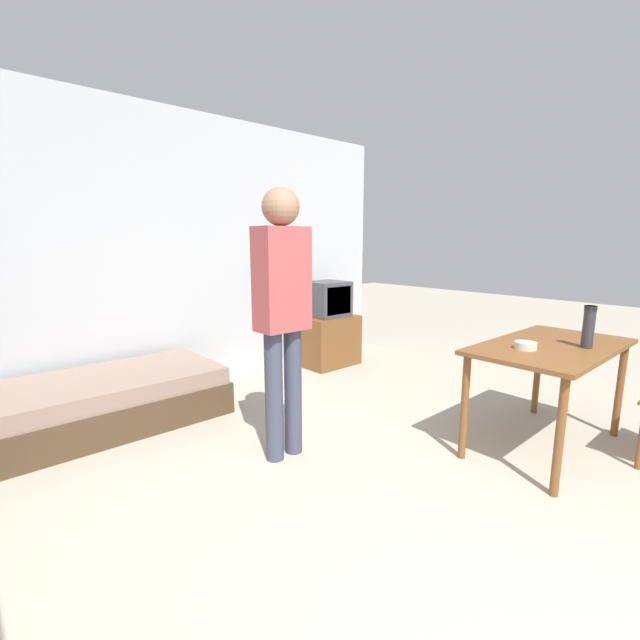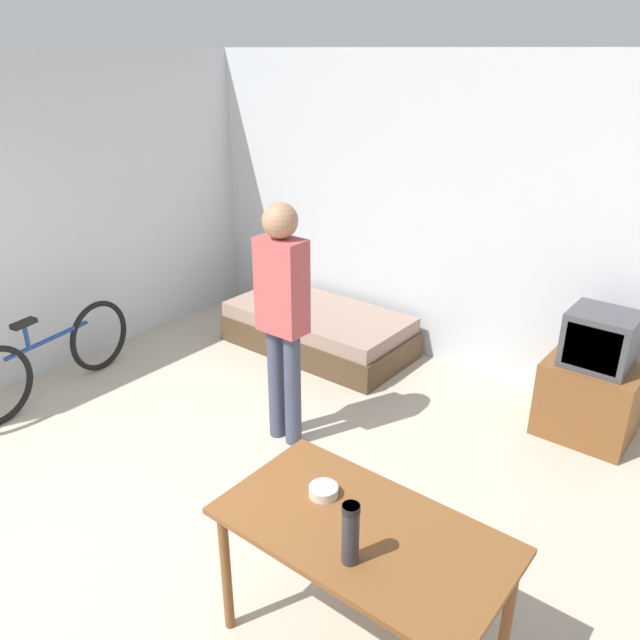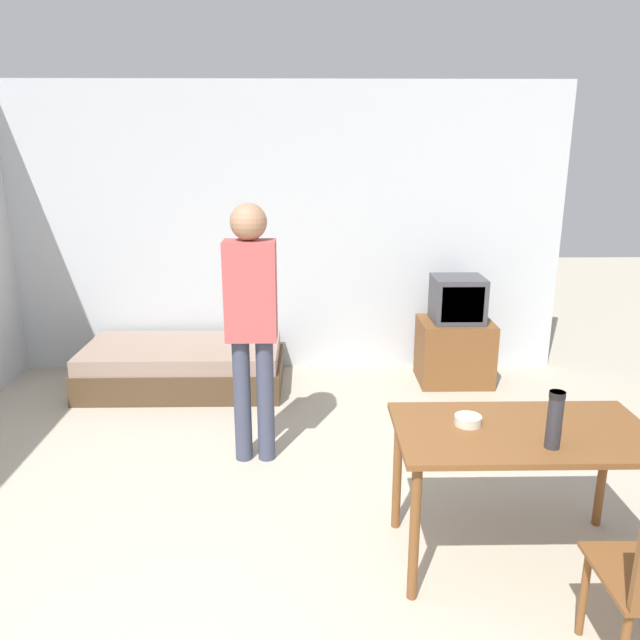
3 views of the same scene
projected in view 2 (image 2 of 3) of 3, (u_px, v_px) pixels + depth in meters
The scene contains 10 objects.
ground_plane at pixel (14, 611), 3.25m from camera, with size 20.00×20.00×0.00m, color #B2A893.
wall_back at pixel (419, 212), 5.56m from camera, with size 5.69×0.06×2.70m.
wall_left at pixel (67, 215), 5.47m from camera, with size 0.06×4.95×2.70m.
daybed at pixel (318, 330), 6.01m from camera, with size 1.78×0.90×0.40m.
tv at pixel (592, 383), 4.58m from camera, with size 0.66×0.53×1.00m.
dining_table at pixel (362, 544), 2.78m from camera, with size 1.30×0.71×0.76m.
bicycle at pixel (51, 358), 5.17m from camera, with size 0.35×1.66×0.74m.
person_standing at pixel (282, 308), 4.27m from camera, with size 0.34×0.24×1.79m.
thermos_flask at pixel (351, 531), 2.50m from camera, with size 0.08×0.08×0.29m.
mate_bowl at pixel (324, 491), 2.93m from camera, with size 0.14×0.14×0.05m.
Camera 2 is at (2.72, -0.86, 2.69)m, focal length 35.00 mm.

